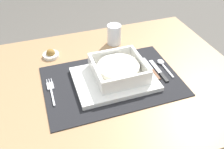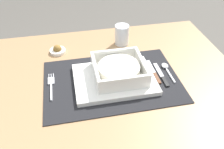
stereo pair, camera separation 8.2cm
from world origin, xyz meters
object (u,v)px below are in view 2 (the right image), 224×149
at_px(dining_table, 115,101).
at_px(condiment_saucer, 58,50).
at_px(drinking_glass, 122,36).
at_px(fork, 51,84).
at_px(spoon, 166,68).
at_px(porridge_bowl, 119,70).
at_px(butter_knife, 162,76).
at_px(bread_knife, 154,73).

distance_m(dining_table, condiment_saucer, 0.31).
distance_m(dining_table, drinking_glass, 0.27).
relative_size(fork, condiment_saucer, 2.17).
distance_m(spoon, condiment_saucer, 0.43).
bearing_deg(condiment_saucer, drinking_glass, 2.96).
relative_size(porridge_bowl, butter_knife, 1.29).
relative_size(spoon, butter_knife, 0.84).
bearing_deg(bread_knife, drinking_glass, 104.42).
relative_size(porridge_bowl, drinking_glass, 2.05).
xyz_separation_m(dining_table, spoon, (0.19, 0.01, 0.12)).
bearing_deg(dining_table, bread_knife, -2.57).
xyz_separation_m(fork, condiment_saucer, (0.03, 0.20, 0.00)).
distance_m(drinking_glass, condiment_saucer, 0.27).
xyz_separation_m(porridge_bowl, bread_knife, (0.13, -0.00, -0.03)).
distance_m(fork, bread_knife, 0.36).
bearing_deg(spoon, butter_knife, -123.16).
bearing_deg(fork, dining_table, 0.19).
bearing_deg(bread_knife, dining_table, 175.61).
distance_m(porridge_bowl, condiment_saucer, 0.29).
height_order(dining_table, spoon, spoon).
height_order(spoon, condiment_saucer, condiment_saucer).
height_order(dining_table, bread_knife, bread_knife).
distance_m(butter_knife, drinking_glass, 0.26).
distance_m(dining_table, bread_knife, 0.18).
bearing_deg(drinking_glass, spoon, -60.40).
distance_m(porridge_bowl, drinking_glass, 0.23).
xyz_separation_m(dining_table, condiment_saucer, (-0.19, 0.21, 0.12)).
bearing_deg(drinking_glass, fork, -144.01).
xyz_separation_m(fork, drinking_glass, (0.29, 0.21, 0.03)).
bearing_deg(bread_knife, porridge_bowl, 178.16).
xyz_separation_m(dining_table, drinking_glass, (0.08, 0.22, 0.15)).
bearing_deg(bread_knife, condiment_saucer, 145.65).
relative_size(fork, drinking_glass, 1.63).
bearing_deg(butter_knife, dining_table, 174.47).
distance_m(porridge_bowl, spoon, 0.18).
distance_m(bread_knife, condiment_saucer, 0.39).
bearing_deg(fork, porridge_bowl, -1.29).
distance_m(fork, condiment_saucer, 0.20).
height_order(porridge_bowl, bread_knife, porridge_bowl).
bearing_deg(condiment_saucer, dining_table, -47.11).
distance_m(fork, butter_knife, 0.38).
xyz_separation_m(porridge_bowl, fork, (-0.23, 0.01, -0.03)).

